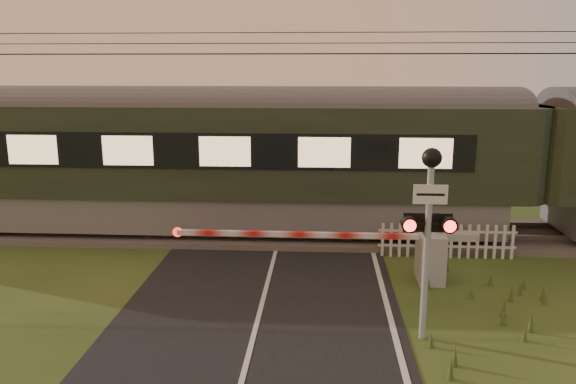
# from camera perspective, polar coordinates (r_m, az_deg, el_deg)

# --- Properties ---
(ground) EXTENTS (160.00, 160.00, 0.00)m
(ground) POSITION_cam_1_polar(r_m,az_deg,el_deg) (11.59, -3.31, -13.72)
(ground) COLOR #2A4119
(ground) RESTS_ON ground
(road) EXTENTS (6.00, 140.00, 0.03)m
(road) POSITION_cam_1_polar(r_m,az_deg,el_deg) (11.37, -3.37, -14.19)
(road) COLOR black
(road) RESTS_ON ground
(track_bed) EXTENTS (140.00, 3.40, 0.39)m
(track_bed) POSITION_cam_1_polar(r_m,az_deg,el_deg) (17.60, -0.79, -4.12)
(track_bed) COLOR #47423D
(track_bed) RESTS_ON ground
(overhead_wires) EXTENTS (120.00, 0.62, 0.62)m
(overhead_wires) POSITION_cam_1_polar(r_m,az_deg,el_deg) (16.86, -0.85, 14.62)
(overhead_wires) COLOR black
(overhead_wires) RESTS_ON ground
(train) EXTENTS (45.48, 3.14, 4.24)m
(train) POSITION_cam_1_polar(r_m,az_deg,el_deg) (18.11, 23.51, 2.88)
(train) COLOR slate
(train) RESTS_ON ground
(boom_gate) EXTENTS (7.45, 0.94, 1.24)m
(boom_gate) POSITION_cam_1_polar(r_m,az_deg,el_deg) (14.09, 12.91, -6.14)
(boom_gate) COLOR gray
(boom_gate) RESTS_ON ground
(crossing_signal) EXTENTS (0.95, 0.37, 3.71)m
(crossing_signal) POSITION_cam_1_polar(r_m,az_deg,el_deg) (10.63, 14.13, -1.84)
(crossing_signal) COLOR gray
(crossing_signal) RESTS_ON ground
(picket_fence) EXTENTS (3.74, 0.08, 0.96)m
(picket_fence) POSITION_cam_1_polar(r_m,az_deg,el_deg) (15.99, 15.86, -4.80)
(picket_fence) COLOR silver
(picket_fence) RESTS_ON ground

